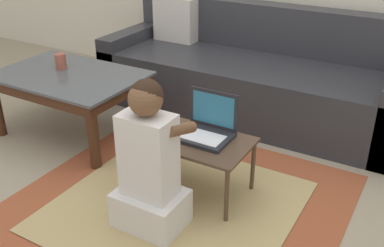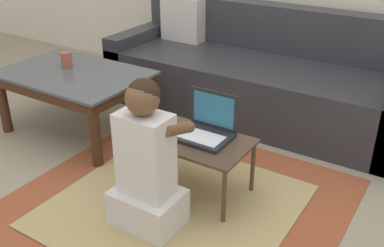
{
  "view_description": "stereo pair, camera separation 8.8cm",
  "coord_description": "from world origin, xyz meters",
  "px_view_note": "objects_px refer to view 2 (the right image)",
  "views": [
    {
      "loc": [
        1.15,
        -1.78,
        1.5
      ],
      "look_at": [
        0.03,
        0.14,
        0.4
      ],
      "focal_mm": 42.0,
      "sensor_mm": 36.0,
      "label": 1
    },
    {
      "loc": [
        1.22,
        -1.73,
        1.5
      ],
      "look_at": [
        0.03,
        0.14,
        0.4
      ],
      "focal_mm": 42.0,
      "sensor_mm": 36.0,
      "label": 2
    }
  ],
  "objects_px": {
    "laptop_desk": "(192,144)",
    "cup_on_table": "(66,60)",
    "computer_mouse": "(172,127)",
    "laptop": "(206,130)",
    "coffee_table": "(74,82)",
    "person_seated": "(147,166)",
    "couch": "(256,77)"
  },
  "relations": [
    {
      "from": "couch",
      "to": "laptop_desk",
      "type": "height_order",
      "value": "couch"
    },
    {
      "from": "laptop",
      "to": "cup_on_table",
      "type": "distance_m",
      "value": 1.26
    },
    {
      "from": "laptop_desk",
      "to": "cup_on_table",
      "type": "bearing_deg",
      "value": 168.65
    },
    {
      "from": "person_seated",
      "to": "cup_on_table",
      "type": "bearing_deg",
      "value": 152.29
    },
    {
      "from": "computer_mouse",
      "to": "cup_on_table",
      "type": "xyz_separation_m",
      "value": [
        -1.04,
        0.22,
        0.15
      ]
    },
    {
      "from": "couch",
      "to": "computer_mouse",
      "type": "height_order",
      "value": "couch"
    },
    {
      "from": "coffee_table",
      "to": "person_seated",
      "type": "distance_m",
      "value": 1.19
    },
    {
      "from": "laptop_desk",
      "to": "laptop",
      "type": "xyz_separation_m",
      "value": [
        0.05,
        0.05,
        0.07
      ]
    },
    {
      "from": "laptop_desk",
      "to": "laptop",
      "type": "distance_m",
      "value": 0.11
    },
    {
      "from": "coffee_table",
      "to": "computer_mouse",
      "type": "bearing_deg",
      "value": -10.33
    },
    {
      "from": "laptop",
      "to": "laptop_desk",
      "type": "bearing_deg",
      "value": -133.19
    },
    {
      "from": "coffee_table",
      "to": "cup_on_table",
      "type": "bearing_deg",
      "value": 154.98
    },
    {
      "from": "coffee_table",
      "to": "laptop",
      "type": "xyz_separation_m",
      "value": [
        1.13,
        -0.13,
        -0.0
      ]
    },
    {
      "from": "coffee_table",
      "to": "computer_mouse",
      "type": "relative_size",
      "value": 9.3
    },
    {
      "from": "coffee_table",
      "to": "laptop",
      "type": "distance_m",
      "value": 1.14
    },
    {
      "from": "coffee_table",
      "to": "laptop",
      "type": "bearing_deg",
      "value": -6.69
    },
    {
      "from": "couch",
      "to": "laptop_desk",
      "type": "relative_size",
      "value": 3.59
    },
    {
      "from": "laptop",
      "to": "computer_mouse",
      "type": "height_order",
      "value": "laptop"
    },
    {
      "from": "coffee_table",
      "to": "computer_mouse",
      "type": "xyz_separation_m",
      "value": [
        0.93,
        -0.17,
        -0.03
      ]
    },
    {
      "from": "coffee_table",
      "to": "couch",
      "type": "bearing_deg",
      "value": 47.59
    },
    {
      "from": "laptop",
      "to": "coffee_table",
      "type": "bearing_deg",
      "value": 173.31
    },
    {
      "from": "cup_on_table",
      "to": "computer_mouse",
      "type": "bearing_deg",
      "value": -12.02
    },
    {
      "from": "coffee_table",
      "to": "cup_on_table",
      "type": "relative_size",
      "value": 9.27
    },
    {
      "from": "couch",
      "to": "coffee_table",
      "type": "bearing_deg",
      "value": -132.41
    },
    {
      "from": "couch",
      "to": "coffee_table",
      "type": "xyz_separation_m",
      "value": [
        -0.91,
        -1.0,
        0.1
      ]
    },
    {
      "from": "couch",
      "to": "cup_on_table",
      "type": "xyz_separation_m",
      "value": [
        -1.02,
        -0.94,
        0.22
      ]
    },
    {
      "from": "couch",
      "to": "person_seated",
      "type": "relative_size",
      "value": 2.87
    },
    {
      "from": "laptop_desk",
      "to": "computer_mouse",
      "type": "bearing_deg",
      "value": 173.41
    },
    {
      "from": "couch",
      "to": "cup_on_table",
      "type": "relative_size",
      "value": 21.42
    },
    {
      "from": "computer_mouse",
      "to": "person_seated",
      "type": "bearing_deg",
      "value": -72.5
    },
    {
      "from": "couch",
      "to": "laptop_desk",
      "type": "xyz_separation_m",
      "value": [
        0.17,
        -1.18,
        0.02
      ]
    },
    {
      "from": "computer_mouse",
      "to": "laptop_desk",
      "type": "bearing_deg",
      "value": -6.59
    }
  ]
}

